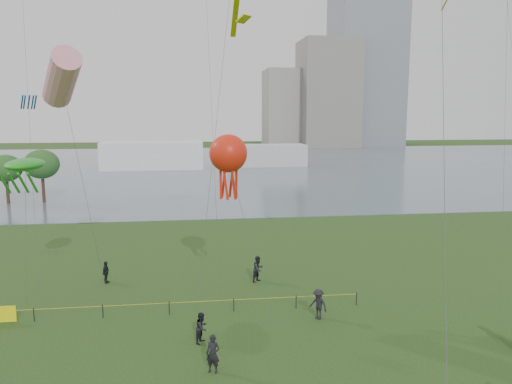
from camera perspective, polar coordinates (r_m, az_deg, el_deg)
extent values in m
cube|color=slate|center=(117.88, -5.67, 3.00)|extent=(400.00, 120.00, 0.08)
cube|color=slate|center=(186.02, 8.18, 11.01)|extent=(20.00, 20.00, 38.00)
cube|color=gray|center=(188.56, 3.49, 9.54)|extent=(16.00, 18.00, 28.00)
cube|color=white|center=(112.88, -11.72, 4.11)|extent=(22.00, 8.00, 6.00)
cube|color=silver|center=(116.92, 1.24, 4.22)|extent=(18.00, 7.00, 5.00)
cylinder|color=#362318|center=(76.12, -26.51, -0.10)|extent=(0.44, 0.44, 3.03)
ellipsoid|color=#2C5A23|center=(75.71, -26.69, 2.44)|extent=(4.31, 4.31, 3.63)
cylinder|color=#362318|center=(75.01, -23.12, 0.12)|extent=(0.44, 0.44, 3.31)
ellipsoid|color=#2C5A23|center=(74.57, -23.29, 2.94)|extent=(4.71, 4.71, 3.98)
cylinder|color=black|center=(33.45, -24.05, -12.68)|extent=(0.07, 0.07, 0.85)
cylinder|color=black|center=(32.54, -17.11, -12.89)|extent=(0.07, 0.07, 0.85)
cylinder|color=black|center=(32.10, -9.88, -12.92)|extent=(0.07, 0.07, 0.85)
cylinder|color=black|center=(32.16, -2.56, -12.75)|extent=(0.07, 0.07, 0.85)
cylinder|color=black|center=(32.71, 4.61, -12.39)|extent=(0.07, 0.07, 0.85)
cylinder|color=black|center=(33.73, 11.41, -11.87)|extent=(0.07, 0.07, 0.85)
cylinder|color=gold|center=(31.98, -9.89, -12.39)|extent=(24.00, 0.03, 0.03)
imported|color=black|center=(28.15, -6.20, -15.15)|extent=(0.98, 1.04, 1.70)
imported|color=black|center=(31.09, 7.13, -12.60)|extent=(1.31, 1.37, 1.87)
imported|color=black|center=(38.58, -16.78, -8.77)|extent=(0.62, 1.02, 1.63)
imported|color=black|center=(25.20, -4.94, -17.94)|extent=(0.81, 0.69, 1.89)
imported|color=black|center=(37.22, 0.26, -8.78)|extent=(1.19, 1.17, 1.93)
cylinder|color=#3F3F42|center=(33.86, -4.69, 6.80)|extent=(2.97, 6.76, 22.11)
cube|color=#D6C50B|center=(29.78, -1.42, 19.17)|extent=(0.95, 0.95, 0.42)
cylinder|color=#3F3F42|center=(35.82, -19.03, 0.45)|extent=(2.13, 0.04, 14.63)
cylinder|color=red|center=(35.75, -21.34, 12.07)|extent=(3.75, 5.18, 3.88)
cylinder|color=#1945B0|center=(34.89, -23.92, 9.37)|extent=(0.60, 1.13, 0.88)
cylinder|color=#1945B0|center=(35.33, -24.18, 9.34)|extent=(0.60, 1.13, 0.88)
cylinder|color=#1945B0|center=(35.32, -24.95, 9.29)|extent=(0.60, 1.13, 0.88)
cylinder|color=#1945B0|center=(34.87, -25.18, 9.29)|extent=(0.60, 1.13, 0.88)
cylinder|color=#1945B0|center=(34.60, -24.54, 9.34)|extent=(0.60, 1.13, 0.88)
cylinder|color=#3F3F42|center=(35.90, -24.82, -4.42)|extent=(0.26, 1.11, 9.05)
ellipsoid|color=#1D901A|center=(35.67, -24.86, 2.87)|extent=(2.26, 4.07, 0.79)
cylinder|color=#1D901A|center=(34.52, -26.80, 0.89)|extent=(0.16, 1.79, 1.54)
cylinder|color=#1D901A|center=(34.34, -25.94, 0.91)|extent=(0.16, 1.79, 1.54)
cylinder|color=#1D901A|center=(34.17, -25.06, 0.93)|extent=(0.16, 1.79, 1.54)
cylinder|color=#1D901A|center=(34.01, -24.18, 0.96)|extent=(0.16, 1.79, 1.54)
cylinder|color=#3F3F42|center=(30.38, -0.73, -5.14)|extent=(2.24, 4.19, 9.84)
sphere|color=red|center=(31.52, -3.19, 4.43)|extent=(2.41, 2.41, 2.41)
cylinder|color=red|center=(31.73, -2.26, 1.56)|extent=(0.18, 0.54, 2.60)
cylinder|color=red|center=(32.14, -2.78, 1.65)|extent=(0.49, 0.36, 2.61)
cylinder|color=red|center=(32.10, -3.67, 1.64)|extent=(0.49, 0.36, 2.61)
cylinder|color=red|center=(31.66, -4.07, 1.53)|extent=(0.18, 0.54, 2.60)
cylinder|color=red|center=(31.25, -3.56, 1.43)|extent=(0.49, 0.36, 2.61)
cylinder|color=red|center=(31.28, -2.65, 1.45)|extent=(0.49, 0.36, 2.61)
cylinder|color=#3F3F42|center=(22.84, 20.74, 1.84)|extent=(5.65, 13.45, 19.48)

